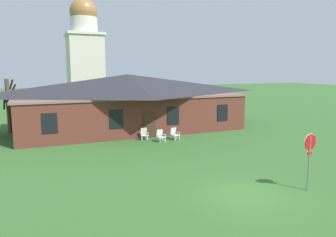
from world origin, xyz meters
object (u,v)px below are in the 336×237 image
at_px(lawn_chair_near_door, 161,135).
at_px(stop_sign, 310,150).
at_px(lawn_chair_by_porch, 144,134).
at_px(lawn_chair_left_end, 175,133).

bearing_deg(lawn_chair_near_door, stop_sign, -79.02).
bearing_deg(lawn_chair_by_porch, stop_sign, -76.14).
distance_m(lawn_chair_by_porch, lawn_chair_left_end, 2.49).
height_order(lawn_chair_by_porch, lawn_chair_left_end, same).
bearing_deg(lawn_chair_left_end, lawn_chair_near_door, -167.01).
relative_size(stop_sign, lawn_chair_near_door, 2.86).
relative_size(stop_sign, lawn_chair_by_porch, 2.86).
height_order(stop_sign, lawn_chair_near_door, stop_sign).
bearing_deg(lawn_chair_left_end, stop_sign, -85.29).
height_order(lawn_chair_near_door, lawn_chair_left_end, same).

